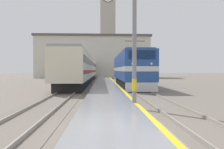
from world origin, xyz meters
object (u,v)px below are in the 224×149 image
Objects in this scene: passenger_train at (87,69)px; clock_tower at (108,23)px; locomotive_train at (130,69)px; catenary_mast at (136,15)px.

clock_tower is (4.70, 23.77, 14.26)m from passenger_train.
clock_tower is at bearing 92.22° from locomotive_train.
locomotive_train is 18.56m from passenger_train.
passenger_train is 6.10× the size of catenary_mast.
locomotive_train reaches higher than passenger_train.
passenger_train is (-6.30, 17.46, 0.12)m from locomotive_train.
passenger_train is 1.72× the size of clock_tower.
catenary_mast reaches higher than passenger_train.
clock_tower is (0.07, 56.52, 11.70)m from catenary_mast.
passenger_train is 28.12m from clock_tower.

